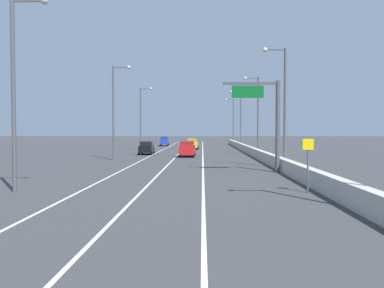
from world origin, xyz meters
name	(u,v)px	position (x,y,z in m)	size (l,w,h in m)	color
ground_plane	(194,151)	(0.00, 64.00, 0.00)	(320.00, 320.00, 0.00)	#38383A
lane_stripe_left	(153,155)	(-5.50, 55.00, 0.00)	(0.16, 130.00, 0.00)	silver
lane_stripe_center	(178,155)	(-2.00, 55.00, 0.00)	(0.16, 130.00, 0.00)	silver
lane_stripe_right	(203,155)	(1.50, 55.00, 0.00)	(0.16, 130.00, 0.00)	silver
jersey_barrier_right	(268,158)	(8.21, 40.00, 0.55)	(0.60, 120.00, 1.10)	#B2ADA3
overhead_sign_gantry	(269,115)	(6.87, 30.97, 4.73)	(4.68, 0.36, 7.50)	#47474C
speed_advisory_sign	(308,161)	(7.31, 19.97, 1.76)	(0.60, 0.11, 3.00)	#4C4C51
lamp_post_right_second	(282,100)	(8.58, 34.26, 6.18)	(2.14, 0.44, 10.84)	#4C4C51
lamp_post_right_third	(256,110)	(8.92, 54.76, 6.18)	(2.14, 0.44, 10.84)	#4C4C51
lamp_post_right_fourth	(239,115)	(8.39, 75.27, 6.18)	(2.14, 0.44, 10.84)	#4C4C51
lamp_post_right_fifth	(232,118)	(8.54, 95.77, 6.18)	(2.14, 0.44, 10.84)	#4C4C51
lamp_post_left_near	(17,82)	(-8.84, 19.75, 6.18)	(2.14, 0.44, 10.84)	#4C4C51
lamp_post_left_mid	(115,106)	(-8.54, 44.36, 6.18)	(2.14, 0.44, 10.84)	#4C4C51
lamp_post_left_far	(142,114)	(-9.07, 68.97, 6.18)	(2.14, 0.44, 10.84)	#4C4C51
car_blue_0	(164,141)	(-6.79, 86.49, 1.01)	(1.89, 4.18, 2.03)	#1E389E
car_black_1	(146,148)	(-6.49, 55.49, 0.93)	(1.99, 4.67, 1.86)	black
car_yellow_2	(193,144)	(-0.30, 70.97, 0.97)	(2.10, 4.67, 1.95)	gold
car_red_3	(187,149)	(-0.51, 50.54, 1.02)	(2.04, 4.65, 2.05)	red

